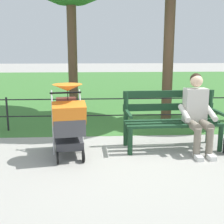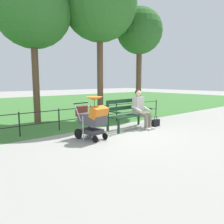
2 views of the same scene
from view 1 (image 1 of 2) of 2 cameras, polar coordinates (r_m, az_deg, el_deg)
The scene contains 6 objects.
ground_plane at distance 4.99m, azimuth 4.12°, elevation -7.29°, with size 60.00×60.00×0.00m, color #9E9B93.
grass_lawn at distance 13.58m, azimuth -0.54°, elevation 5.16°, with size 40.00×16.00×0.01m, color #3D7533.
park_bench at distance 5.08m, azimuth 11.39°, elevation -0.99°, with size 1.62×0.67×0.96m.
person_on_bench at distance 4.94m, azimuth 16.24°, elevation 0.21°, with size 0.55×0.74×1.28m.
stroller at distance 4.55m, azimuth -8.50°, elevation -1.51°, with size 0.63×0.95×1.15m.
park_fence at distance 6.17m, azimuth 5.15°, elevation 0.51°, with size 7.32×0.04×0.70m.
Camera 1 is at (0.61, 4.67, 1.66)m, focal length 47.07 mm.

